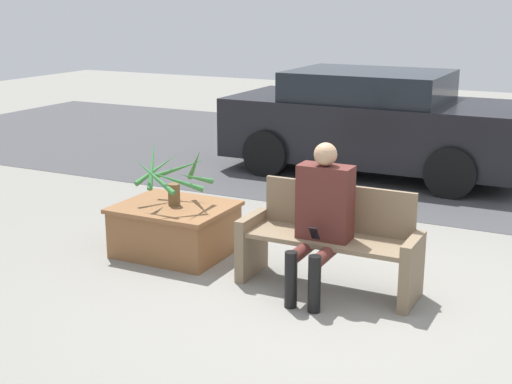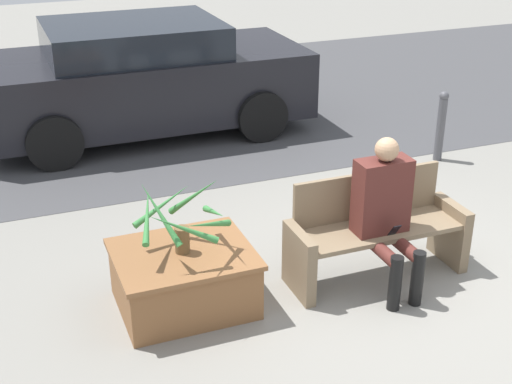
# 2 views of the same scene
# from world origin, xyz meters

# --- Properties ---
(ground_plane) EXTENTS (30.00, 30.00, 0.00)m
(ground_plane) POSITION_xyz_m (0.00, 0.00, 0.00)
(ground_plane) COLOR gray
(road_surface) EXTENTS (20.00, 6.00, 0.01)m
(road_surface) POSITION_xyz_m (0.00, 5.45, 0.00)
(road_surface) COLOR #424244
(road_surface) RESTS_ON ground_plane
(bench) EXTENTS (1.56, 0.50, 0.88)m
(bench) POSITION_xyz_m (-0.11, 0.27, 0.42)
(bench) COLOR #7A664C
(bench) RESTS_ON ground_plane
(person_seated) EXTENTS (0.45, 0.62, 1.30)m
(person_seated) POSITION_xyz_m (-0.13, 0.10, 0.71)
(person_seated) COLOR #51231E
(person_seated) RESTS_ON ground_plane
(planter_box) EXTENTS (1.08, 0.89, 0.49)m
(planter_box) POSITION_xyz_m (-1.77, 0.39, 0.27)
(planter_box) COLOR brown
(planter_box) RESTS_ON ground_plane
(potted_plant) EXTENTS (0.74, 0.75, 0.62)m
(potted_plant) POSITION_xyz_m (-1.77, 0.38, 0.79)
(potted_plant) COLOR brown
(potted_plant) RESTS_ON planter_box
(parked_car) EXTENTS (4.16, 1.98, 1.46)m
(parked_car) POSITION_xyz_m (-1.10, 4.55, 0.73)
(parked_car) COLOR black
(parked_car) RESTS_ON ground_plane
(bollard_post) EXTENTS (0.11, 0.11, 0.85)m
(bollard_post) POSITION_xyz_m (1.94, 2.28, 0.44)
(bollard_post) COLOR #4C4C51
(bollard_post) RESTS_ON ground_plane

